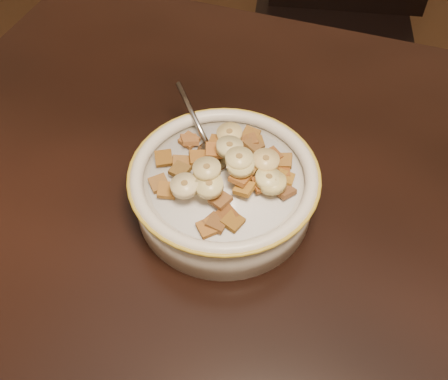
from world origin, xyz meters
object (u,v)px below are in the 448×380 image
(table, at_px, (400,280))
(cereal_bowl, at_px, (224,192))
(chair, at_px, (334,38))
(spoon, at_px, (213,156))

(table, distance_m, cereal_bowl, 0.23)
(chair, distance_m, cereal_bowl, 0.84)
(table, distance_m, spoon, 0.26)
(chair, height_order, spoon, chair)
(table, bearing_deg, chair, 103.74)
(spoon, bearing_deg, table, 127.05)
(table, distance_m, chair, 0.87)
(table, height_order, spoon, spoon)
(chair, bearing_deg, cereal_bowl, -103.63)
(chair, xyz_separation_m, spoon, (-0.07, -0.76, 0.32))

